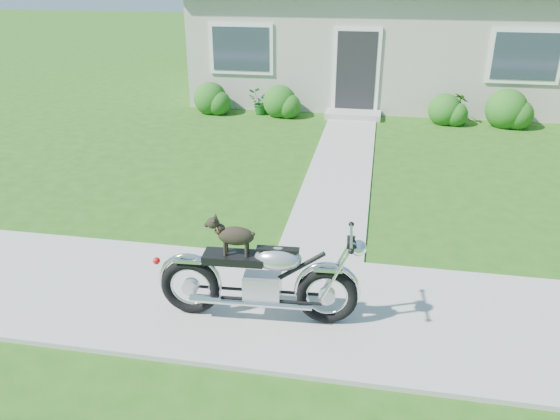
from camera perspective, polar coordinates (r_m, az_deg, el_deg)
The scene contains 8 objects.
ground at distance 6.42m, azimuth 16.50°, elevation -11.11°, with size 80.00×80.00×0.00m, color #235114.
sidewalk at distance 6.41m, azimuth 16.52°, elevation -10.96°, with size 24.00×2.20×0.04m, color #9E9B93.
walkway at distance 10.87m, azimuth 6.45°, elevation 4.82°, with size 1.20×8.00×0.03m, color #9E9B93.
house at distance 17.32m, azimuth 13.96°, elevation 18.84°, with size 12.60×7.03×4.50m.
shrub_row at distance 14.15m, azimuth 14.20°, elevation 10.38°, with size 10.85×0.98×0.98m.
potted_plant_left at distance 14.50m, azimuth -2.11°, elevation 11.18°, with size 0.57×0.50×0.64m, color #165419.
potted_plant_right at distance 14.30m, azimuth 18.29°, elevation 10.05°, with size 0.43×0.43×0.76m, color #30631B.
motorcycle_with_dog at distance 5.89m, azimuth -2.01°, elevation -7.00°, with size 2.22×0.60×1.19m.
Camera 1 is at (-0.86, -5.24, 3.62)m, focal length 35.00 mm.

